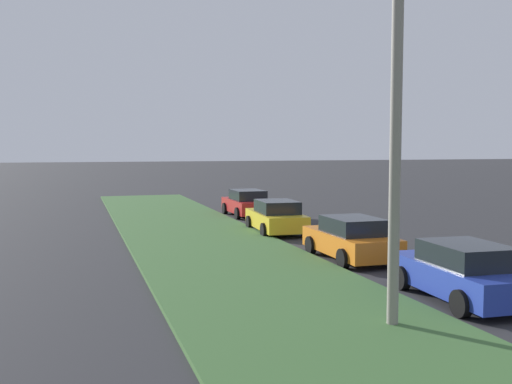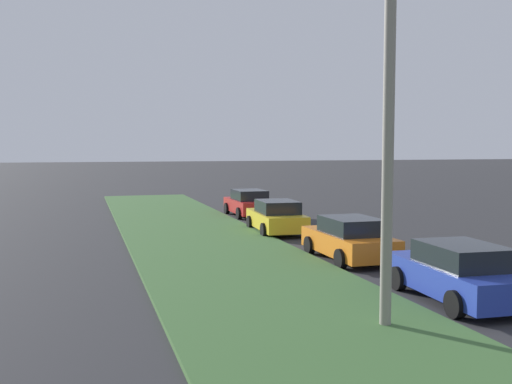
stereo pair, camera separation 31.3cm
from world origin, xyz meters
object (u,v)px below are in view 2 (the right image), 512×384
object	(u,v)px
parked_car_orange	(349,239)
parked_car_yellow	(277,217)
parked_car_blue	(458,273)
parked_car_red	(249,203)
streetlight	(404,121)

from	to	relation	value
parked_car_orange	parked_car_yellow	world-z (taller)	same
parked_car_blue	parked_car_red	size ratio (longest dim) A/B	1.02
parked_car_red	parked_car_orange	bearing A→B (deg)	178.91
parked_car_yellow	streetlight	world-z (taller)	streetlight
parked_car_red	streetlight	size ratio (longest dim) A/B	0.57
parked_car_blue	parked_car_orange	xyz separation A→B (m)	(5.71, 0.25, 0.00)
parked_car_yellow	parked_car_red	distance (m)	6.60
parked_car_yellow	parked_car_orange	bearing A→B (deg)	-173.62
parked_car_orange	parked_car_red	size ratio (longest dim) A/B	1.00
parked_car_orange	parked_car_blue	bearing A→B (deg)	-177.23
parked_car_blue	parked_car_red	xyz separation A→B (m)	(18.96, 0.08, 0.00)
parked_car_orange	streetlight	distance (m)	8.44
parked_car_blue	parked_car_yellow	xyz separation A→B (m)	(12.39, 0.63, 0.00)
parked_car_yellow	streetlight	distance (m)	14.52
parked_car_blue	parked_car_orange	world-z (taller)	same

